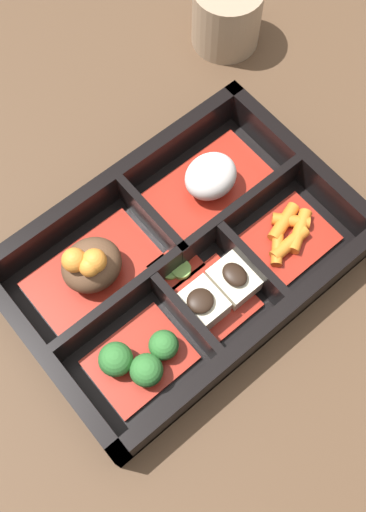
% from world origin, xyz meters
% --- Properties ---
extents(ground_plane, '(3.00, 3.00, 0.00)m').
position_xyz_m(ground_plane, '(0.00, 0.00, 0.00)').
color(ground_plane, '#4C3523').
extents(bento_base, '(0.32, 0.21, 0.01)m').
position_xyz_m(bento_base, '(0.00, 0.00, 0.01)').
color(bento_base, black).
rests_on(bento_base, ground_plane).
extents(bento_rim, '(0.32, 0.21, 0.05)m').
position_xyz_m(bento_rim, '(0.00, -0.00, 0.02)').
color(bento_rim, black).
rests_on(bento_rim, ground_plane).
extents(bowl_stew, '(0.12, 0.08, 0.06)m').
position_xyz_m(bowl_stew, '(-0.07, 0.04, 0.03)').
color(bowl_stew, maroon).
rests_on(bowl_stew, bento_base).
extents(bowl_rice, '(0.12, 0.08, 0.05)m').
position_xyz_m(bowl_rice, '(0.07, 0.04, 0.03)').
color(bowl_rice, maroon).
rests_on(bowl_rice, bento_base).
extents(bowl_greens, '(0.09, 0.07, 0.04)m').
position_xyz_m(bowl_greens, '(-0.09, -0.05, 0.02)').
color(bowl_greens, maroon).
rests_on(bowl_greens, bento_base).
extents(bowl_tofu, '(0.08, 0.07, 0.04)m').
position_xyz_m(bowl_tofu, '(-0.00, -0.05, 0.02)').
color(bowl_tofu, maroon).
rests_on(bowl_tofu, bento_base).
extents(bowl_carrots, '(0.08, 0.07, 0.02)m').
position_xyz_m(bowl_carrots, '(0.09, -0.05, 0.02)').
color(bowl_carrots, maroon).
rests_on(bowl_carrots, bento_base).
extents(bowl_pickles, '(0.04, 0.03, 0.01)m').
position_xyz_m(bowl_pickles, '(-0.01, -0.00, 0.01)').
color(bowl_pickles, maroon).
rests_on(bowl_pickles, bento_base).
extents(tea_cup, '(0.08, 0.08, 0.07)m').
position_xyz_m(tea_cup, '(0.22, 0.19, 0.04)').
color(tea_cup, gray).
rests_on(tea_cup, ground_plane).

